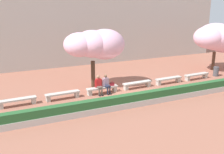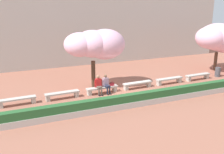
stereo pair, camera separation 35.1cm
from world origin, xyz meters
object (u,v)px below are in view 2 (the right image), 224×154
at_px(stone_bench_west_end, 17,100).
at_px(stone_bench_east_end, 169,80).
at_px(trash_bin, 218,72).
at_px(person_seated_right, 106,83).
at_px(stone_bench_near_west, 62,94).
at_px(handbag, 112,84).
at_px(person_seated_left, 99,84).
at_px(stone_bench_far_east, 198,76).
at_px(stone_bench_center, 102,89).
at_px(stone_bench_near_east, 138,84).
at_px(cherry_tree_main, 95,44).
at_px(cherry_tree_secondary, 220,38).

relative_size(stone_bench_west_end, stone_bench_east_end, 1.00).
bearing_deg(trash_bin, person_seated_right, -179.18).
bearing_deg(stone_bench_near_west, handbag, -0.44).
bearing_deg(stone_bench_east_end, person_seated_left, -179.46).
distance_m(person_seated_left, handbag, 0.99).
bearing_deg(stone_bench_far_east, stone_bench_east_end, -180.00).
distance_m(stone_bench_center, stone_bench_far_east, 8.17).
relative_size(stone_bench_center, stone_bench_near_east, 1.00).
relative_size(stone_bench_near_west, cherry_tree_main, 0.51).
bearing_deg(stone_bench_far_east, trash_bin, 2.44).
relative_size(cherry_tree_main, cherry_tree_secondary, 0.89).
bearing_deg(stone_bench_east_end, handbag, -179.68).
xyz_separation_m(stone_bench_near_west, stone_bench_far_east, (10.89, -0.00, 0.00)).
xyz_separation_m(cherry_tree_main, cherry_tree_secondary, (11.70, 0.18, -0.22)).
height_order(stone_bench_west_end, person_seated_left, person_seated_left).
bearing_deg(handbag, stone_bench_east_end, 0.32).
height_order(stone_bench_west_end, stone_bench_near_east, same).
distance_m(stone_bench_near_east, trash_bin, 7.60).
height_order(stone_bench_near_west, stone_bench_center, same).
relative_size(stone_bench_near_west, stone_bench_far_east, 1.00).
distance_m(stone_bench_near_east, stone_bench_east_end, 2.72).
bearing_deg(handbag, person_seated_right, -176.56).
relative_size(cherry_tree_secondary, trash_bin, 6.22).
relative_size(person_seated_right, handbag, 3.81).
bearing_deg(person_seated_right, stone_bench_near_west, 179.00).
bearing_deg(stone_bench_center, person_seated_right, -10.75).
height_order(cherry_tree_main, trash_bin, cherry_tree_main).
xyz_separation_m(stone_bench_west_end, stone_bench_far_east, (13.61, 0.00, 0.00)).
relative_size(stone_bench_near_west, stone_bench_center, 1.00).
bearing_deg(stone_bench_near_west, stone_bench_east_end, -0.00).
bearing_deg(trash_bin, cherry_tree_secondary, 47.41).
bearing_deg(stone_bench_far_east, stone_bench_west_end, 180.00).
bearing_deg(stone_bench_near_east, stone_bench_center, -180.00).
bearing_deg(stone_bench_far_east, stone_bench_center, -180.00).
height_order(stone_bench_near_west, cherry_tree_secondary, cherry_tree_secondary).
relative_size(stone_bench_center, cherry_tree_main, 0.51).
height_order(stone_bench_near_east, stone_bench_far_east, same).
xyz_separation_m(stone_bench_west_end, person_seated_left, (5.18, -0.05, 0.38)).
relative_size(stone_bench_near_east, handbag, 6.51).
bearing_deg(stone_bench_near_west, person_seated_left, -1.25).
xyz_separation_m(stone_bench_far_east, person_seated_left, (-8.43, -0.05, 0.38)).
bearing_deg(stone_bench_center, cherry_tree_main, 86.19).
bearing_deg(cherry_tree_secondary, person_seated_right, -171.33).
relative_size(person_seated_left, cherry_tree_main, 0.30).
height_order(stone_bench_center, cherry_tree_secondary, cherry_tree_secondary).
xyz_separation_m(stone_bench_center, cherry_tree_secondary, (11.81, 1.71, 2.59)).
relative_size(stone_bench_far_east, person_seated_right, 1.71).
relative_size(person_seated_left, cherry_tree_secondary, 0.27).
bearing_deg(person_seated_left, stone_bench_far_east, 0.36).
bearing_deg(trash_bin, handbag, -179.30).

